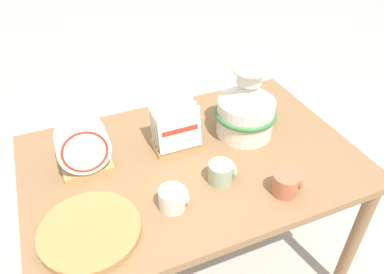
# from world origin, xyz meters

# --- Properties ---
(ground_plane) EXTENTS (14.00, 14.00, 0.00)m
(ground_plane) POSITION_xyz_m (0.00, 0.00, 0.00)
(ground_plane) COLOR #B2ADA3
(display_table) EXTENTS (1.34, 0.88, 0.74)m
(display_table) POSITION_xyz_m (0.00, 0.00, 0.66)
(display_table) COLOR olive
(display_table) RESTS_ON ground_plane
(ceramic_vase) EXTENTS (0.27, 0.27, 0.33)m
(ceramic_vase) POSITION_xyz_m (0.28, 0.07, 0.88)
(ceramic_vase) COLOR white
(ceramic_vase) RESTS_ON display_table
(dish_rack_round_plates) EXTENTS (0.20, 0.14, 0.22)m
(dish_rack_round_plates) POSITION_xyz_m (-0.40, 0.10, 0.83)
(dish_rack_round_plates) COLOR tan
(dish_rack_round_plates) RESTS_ON display_table
(dish_rack_square_plates) EXTENTS (0.19, 0.13, 0.20)m
(dish_rack_square_plates) POSITION_xyz_m (-0.03, 0.10, 0.82)
(dish_rack_square_plates) COLOR tan
(dish_rack_square_plates) RESTS_ON display_table
(wicker_charger_stack) EXTENTS (0.33, 0.33, 0.03)m
(wicker_charger_stack) POSITION_xyz_m (-0.45, -0.22, 0.75)
(wicker_charger_stack) COLOR #AD7F47
(wicker_charger_stack) RESTS_ON display_table
(mug_terracotta_glaze) EXTENTS (0.10, 0.09, 0.08)m
(mug_terracotta_glaze) POSITION_xyz_m (0.24, -0.31, 0.78)
(mug_terracotta_glaze) COLOR #B76647
(mug_terracotta_glaze) RESTS_ON display_table
(mug_sage_glaze) EXTENTS (0.10, 0.09, 0.08)m
(mug_sage_glaze) POSITION_xyz_m (0.05, -0.16, 0.78)
(mug_sage_glaze) COLOR #9EB28E
(mug_sage_glaze) RESTS_ON display_table
(mug_cream_glaze) EXTENTS (0.10, 0.09, 0.08)m
(mug_cream_glaze) POSITION_xyz_m (-0.16, -0.21, 0.78)
(mug_cream_glaze) COLOR silver
(mug_cream_glaze) RESTS_ON display_table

